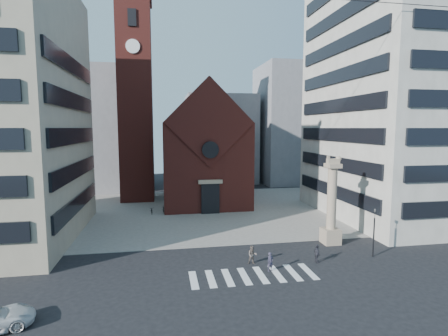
{
  "coord_description": "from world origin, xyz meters",
  "views": [
    {
      "loc": [
        -6.12,
        -27.95,
        11.29
      ],
      "look_at": [
        0.26,
        8.0,
        7.1
      ],
      "focal_mm": 28.0,
      "sensor_mm": 36.0,
      "label": 1
    }
  ],
  "objects_px": {
    "lion_column": "(331,209)",
    "pedestrian_2": "(317,254)",
    "pedestrian_0": "(270,262)",
    "pedestrian_1": "(252,255)",
    "scooter_0": "(152,210)",
    "traffic_light": "(374,231)"
  },
  "relations": [
    {
      "from": "lion_column",
      "to": "pedestrian_2",
      "type": "distance_m",
      "value": 6.21
    },
    {
      "from": "pedestrian_2",
      "to": "lion_column",
      "type": "bearing_deg",
      "value": -40.67
    },
    {
      "from": "pedestrian_0",
      "to": "pedestrian_1",
      "type": "height_order",
      "value": "pedestrian_1"
    },
    {
      "from": "pedestrian_2",
      "to": "scooter_0",
      "type": "relative_size",
      "value": 0.94
    },
    {
      "from": "lion_column",
      "to": "pedestrian_2",
      "type": "bearing_deg",
      "value": -128.29
    },
    {
      "from": "lion_column",
      "to": "scooter_0",
      "type": "distance_m",
      "value": 23.43
    },
    {
      "from": "lion_column",
      "to": "pedestrian_0",
      "type": "bearing_deg",
      "value": -145.51
    },
    {
      "from": "traffic_light",
      "to": "pedestrian_2",
      "type": "bearing_deg",
      "value": -175.82
    },
    {
      "from": "lion_column",
      "to": "scooter_0",
      "type": "relative_size",
      "value": 5.23
    },
    {
      "from": "lion_column",
      "to": "pedestrian_1",
      "type": "height_order",
      "value": "lion_column"
    },
    {
      "from": "traffic_light",
      "to": "pedestrian_0",
      "type": "xyz_separation_m",
      "value": [
        -9.87,
        -1.41,
        -1.53
      ]
    },
    {
      "from": "lion_column",
      "to": "traffic_light",
      "type": "xyz_separation_m",
      "value": [
        1.99,
        -4.0,
        -1.17
      ]
    },
    {
      "from": "scooter_0",
      "to": "traffic_light",
      "type": "bearing_deg",
      "value": -48.23
    },
    {
      "from": "pedestrian_2",
      "to": "pedestrian_0",
      "type": "bearing_deg",
      "value": 100.57
    },
    {
      "from": "lion_column",
      "to": "pedestrian_0",
      "type": "height_order",
      "value": "lion_column"
    },
    {
      "from": "pedestrian_2",
      "to": "scooter_0",
      "type": "height_order",
      "value": "pedestrian_2"
    },
    {
      "from": "pedestrian_0",
      "to": "scooter_0",
      "type": "xyz_separation_m",
      "value": [
        -9.77,
        20.54,
        -0.27
      ]
    },
    {
      "from": "pedestrian_2",
      "to": "traffic_light",
      "type": "bearing_deg",
      "value": -88.2
    },
    {
      "from": "pedestrian_1",
      "to": "scooter_0",
      "type": "relative_size",
      "value": 0.94
    },
    {
      "from": "lion_column",
      "to": "scooter_0",
      "type": "height_order",
      "value": "lion_column"
    },
    {
      "from": "traffic_light",
      "to": "pedestrian_1",
      "type": "height_order",
      "value": "traffic_light"
    },
    {
      "from": "traffic_light",
      "to": "pedestrian_1",
      "type": "relative_size",
      "value": 2.77
    }
  ]
}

